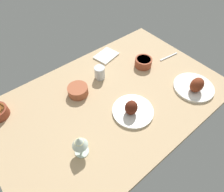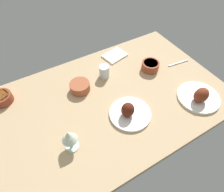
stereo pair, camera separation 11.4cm
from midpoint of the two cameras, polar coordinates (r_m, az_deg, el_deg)
name	(u,v)px [view 1 (the left image)]	position (r cm, az deg, el deg)	size (l,w,h in cm)	color
dining_table	(112,100)	(117.04, -2.78, -1.42)	(140.00, 90.00, 4.00)	tan
plate_near_viewer	(195,86)	(126.41, 21.34, 2.58)	(25.21, 25.21, 11.09)	white
plate_center_main	(132,110)	(106.94, 3.09, -4.39)	(23.55, 23.55, 10.73)	white
bowl_sauce	(78,90)	(118.41, -12.95, 1.53)	(12.44, 12.44, 5.55)	#A35133
bowl_onions	(143,62)	(134.87, 7.01, 9.98)	(11.79, 11.79, 5.93)	brown
wine_glass	(79,142)	(90.96, -13.46, -13.70)	(7.60, 7.60, 14.00)	silver
water_tumbler	(100,73)	(125.10, -6.35, 6.88)	(6.85, 6.85, 8.66)	silver
folded_napkin	(106,56)	(143.91, -4.05, 11.91)	(16.17, 12.35, 1.20)	white
fork_loose	(169,57)	(147.44, 14.57, 11.26)	(16.39, 0.90, 0.80)	silver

